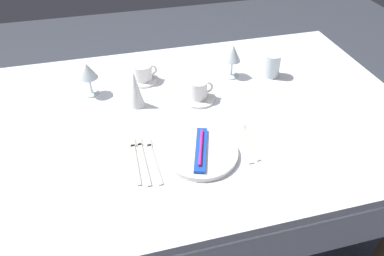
# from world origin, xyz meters

# --- Properties ---
(ground_plane) EXTENTS (6.00, 6.00, 0.00)m
(ground_plane) POSITION_xyz_m (0.00, 0.00, 0.00)
(ground_plane) COLOR #383D47
(dining_table) EXTENTS (1.80, 1.11, 0.74)m
(dining_table) POSITION_xyz_m (0.00, 0.00, 0.66)
(dining_table) COLOR white
(dining_table) RESTS_ON ground
(dinner_plate) EXTENTS (0.25, 0.25, 0.02)m
(dinner_plate) POSITION_xyz_m (0.01, -0.23, 0.75)
(dinner_plate) COLOR white
(dinner_plate) RESTS_ON dining_table
(toothbrush_package) EXTENTS (0.10, 0.21, 0.02)m
(toothbrush_package) POSITION_xyz_m (0.01, -0.23, 0.77)
(toothbrush_package) COLOR blue
(toothbrush_package) RESTS_ON dinner_plate
(fork_outer) EXTENTS (0.03, 0.22, 0.00)m
(fork_outer) POSITION_xyz_m (-0.15, -0.21, 0.74)
(fork_outer) COLOR beige
(fork_outer) RESTS_ON dining_table
(fork_inner) EXTENTS (0.02, 0.23, 0.00)m
(fork_inner) POSITION_xyz_m (-0.18, -0.20, 0.74)
(fork_inner) COLOR beige
(fork_inner) RESTS_ON dining_table
(fork_salad) EXTENTS (0.02, 0.22, 0.00)m
(fork_salad) POSITION_xyz_m (-0.21, -0.20, 0.74)
(fork_salad) COLOR beige
(fork_salad) RESTS_ON dining_table
(dinner_knife) EXTENTS (0.02, 0.22, 0.00)m
(dinner_knife) POSITION_xyz_m (0.16, -0.21, 0.74)
(dinner_knife) COLOR beige
(dinner_knife) RESTS_ON dining_table
(spoon_soup) EXTENTS (0.03, 0.20, 0.01)m
(spoon_soup) POSITION_xyz_m (0.19, -0.18, 0.74)
(spoon_soup) COLOR beige
(spoon_soup) RESTS_ON dining_table
(saucer_left) EXTENTS (0.14, 0.14, 0.01)m
(saucer_left) POSITION_xyz_m (0.09, 0.08, 0.74)
(saucer_left) COLOR white
(saucer_left) RESTS_ON dining_table
(coffee_cup_left) EXTENTS (0.10, 0.07, 0.07)m
(coffee_cup_left) POSITION_xyz_m (0.09, 0.08, 0.79)
(coffee_cup_left) COLOR white
(coffee_cup_left) RESTS_ON saucer_left
(saucer_right) EXTENTS (0.13, 0.13, 0.01)m
(saucer_right) POSITION_xyz_m (-0.11, 0.28, 0.74)
(saucer_right) COLOR white
(saucer_right) RESTS_ON dining_table
(coffee_cup_right) EXTENTS (0.10, 0.08, 0.07)m
(coffee_cup_right) POSITION_xyz_m (-0.11, 0.28, 0.78)
(coffee_cup_right) COLOR white
(coffee_cup_right) RESTS_ON saucer_right
(wine_glass_centre) EXTENTS (0.08, 0.08, 0.14)m
(wine_glass_centre) POSITION_xyz_m (-0.33, 0.23, 0.84)
(wine_glass_centre) COLOR silver
(wine_glass_centre) RESTS_ON dining_table
(wine_glass_left) EXTENTS (0.07, 0.07, 0.15)m
(wine_glass_left) POSITION_xyz_m (0.27, 0.22, 0.85)
(wine_glass_left) COLOR silver
(wine_glass_left) RESTS_ON dining_table
(drink_tumbler) EXTENTS (0.07, 0.07, 0.10)m
(drink_tumbler) POSITION_xyz_m (0.45, 0.18, 0.78)
(drink_tumbler) COLOR silver
(drink_tumbler) RESTS_ON dining_table
(napkin_folded) EXTENTS (0.06, 0.06, 0.15)m
(napkin_folded) POSITION_xyz_m (-0.16, 0.10, 0.82)
(napkin_folded) COLOR white
(napkin_folded) RESTS_ON dining_table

